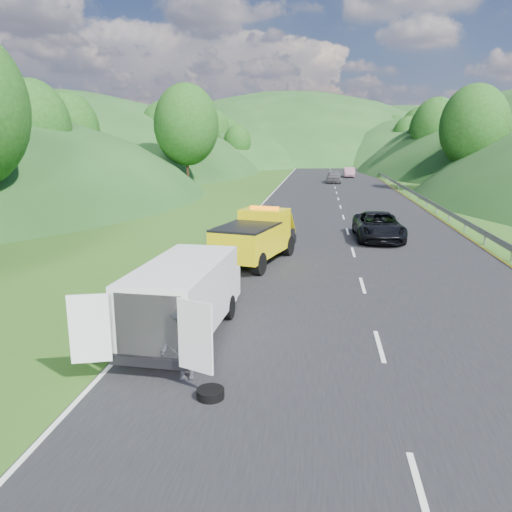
# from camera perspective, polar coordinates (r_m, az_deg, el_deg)

# --- Properties ---
(ground) EXTENTS (320.00, 320.00, 0.00)m
(ground) POSITION_cam_1_polar(r_m,az_deg,el_deg) (16.27, 2.52, -7.00)
(ground) COLOR #38661E
(ground) RESTS_ON ground
(road_surface) EXTENTS (14.00, 200.00, 0.02)m
(road_surface) POSITION_cam_1_polar(r_m,az_deg,el_deg) (55.54, 9.20, 7.14)
(road_surface) COLOR black
(road_surface) RESTS_ON ground
(guardrail) EXTENTS (0.06, 140.00, 1.52)m
(guardrail) POSITION_cam_1_polar(r_m,az_deg,el_deg) (68.56, 15.06, 7.95)
(guardrail) COLOR gray
(guardrail) RESTS_ON ground
(tree_line_left) EXTENTS (14.00, 140.00, 14.00)m
(tree_line_left) POSITION_cam_1_polar(r_m,az_deg,el_deg) (78.11, -7.78, 8.85)
(tree_line_left) COLOR #265C1B
(tree_line_left) RESTS_ON ground
(tree_line_right) EXTENTS (14.00, 140.00, 14.00)m
(tree_line_right) POSITION_cam_1_polar(r_m,az_deg,el_deg) (78.51, 23.66, 7.91)
(tree_line_right) COLOR #265C1B
(tree_line_right) RESTS_ON ground
(hills_backdrop) EXTENTS (201.00, 288.60, 44.00)m
(hills_backdrop) POSITION_cam_1_polar(r_m,az_deg,el_deg) (150.13, 9.52, 10.76)
(hills_backdrop) COLOR #2D5B23
(hills_backdrop) RESTS_ON ground
(tow_truck) EXTENTS (3.50, 6.20, 2.52)m
(tow_truck) POSITION_cam_1_polar(r_m,az_deg,el_deg) (23.09, 0.00, 2.21)
(tow_truck) COLOR black
(tow_truck) RESTS_ON ground
(white_van) EXTENTS (3.44, 6.40, 2.23)m
(white_van) POSITION_cam_1_polar(r_m,az_deg,el_deg) (14.50, -8.13, -4.40)
(white_van) COLOR black
(white_van) RESTS_ON ground
(woman) EXTENTS (0.61, 0.68, 1.54)m
(woman) POSITION_cam_1_polar(r_m,az_deg,el_deg) (18.57, -7.55, -4.54)
(woman) COLOR white
(woman) RESTS_ON ground
(child) EXTENTS (0.59, 0.53, 0.98)m
(child) POSITION_cam_1_polar(r_m,az_deg,el_deg) (16.13, -5.22, -7.22)
(child) COLOR tan
(child) RESTS_ON ground
(worker) EXTENTS (1.31, 0.91, 1.85)m
(worker) POSITION_cam_1_polar(r_m,az_deg,el_deg) (12.42, -7.88, -13.76)
(worker) COLOR black
(worker) RESTS_ON ground
(suitcase) EXTENTS (0.41, 0.28, 0.59)m
(suitcase) POSITION_cam_1_polar(r_m,az_deg,el_deg) (17.31, -10.11, -4.90)
(suitcase) COLOR #4E4C3A
(suitcase) RESTS_ON ground
(spare_tire) EXTENTS (0.62, 0.62, 0.20)m
(spare_tire) POSITION_cam_1_polar(r_m,az_deg,el_deg) (11.54, -5.21, -15.90)
(spare_tire) COLOR black
(spare_tire) RESTS_ON ground
(passing_suv) EXTENTS (2.70, 5.64, 1.55)m
(passing_suv) POSITION_cam_1_polar(r_m,az_deg,el_deg) (29.61, 13.73, 1.83)
(passing_suv) COLOR black
(passing_suv) RESTS_ON ground
(dist_car_a) EXTENTS (1.90, 4.71, 1.61)m
(dist_car_a) POSITION_cam_1_polar(r_m,az_deg,el_deg) (68.69, 8.84, 8.25)
(dist_car_a) COLOR #434146
(dist_car_a) RESTS_ON ground
(dist_car_b) EXTENTS (1.58, 4.53, 1.49)m
(dist_car_b) POSITION_cam_1_polar(r_m,az_deg,el_deg) (79.83, 10.58, 8.84)
(dist_car_b) COLOR #795061
(dist_car_b) RESTS_ON ground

